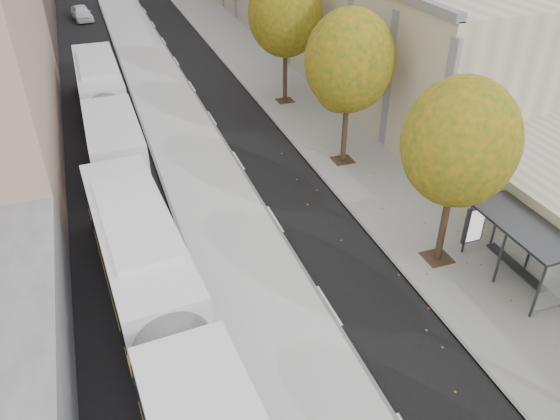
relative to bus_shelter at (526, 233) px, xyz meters
name	(u,v)px	position (x,y,z in m)	size (l,w,h in m)	color
bus_platform	(163,94)	(-9.56, 24.04, -2.11)	(4.25, 150.00, 0.15)	silver
sidewalk	(273,81)	(-1.56, 24.04, -2.15)	(4.75, 150.00, 0.08)	gray
bus_shelter	(526,233)	(0.00, 0.00, 0.00)	(1.90, 4.40, 2.53)	#383A3F
tree_c	(460,143)	(-2.09, 2.04, 3.06)	(4.20, 4.20, 7.28)	#312417
tree_d	(350,61)	(-2.09, 11.04, 3.28)	(4.40, 4.40, 7.60)	#312417
tree_e	(285,14)	(-2.09, 20.04, 3.50)	(4.60, 4.60, 7.92)	#312417
bus_near	(164,322)	(-13.26, 0.51, -0.56)	(3.80, 18.07, 2.99)	white
bus_far	(105,107)	(-13.54, 19.16, -0.61)	(2.73, 17.40, 2.90)	white
distant_car	(82,13)	(-13.71, 47.00, -1.48)	(1.68, 4.17, 1.42)	white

